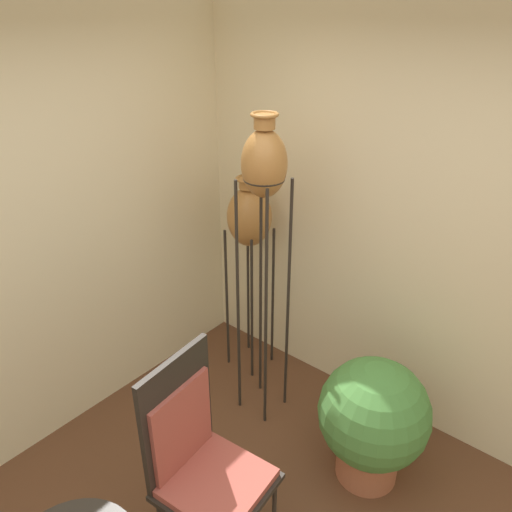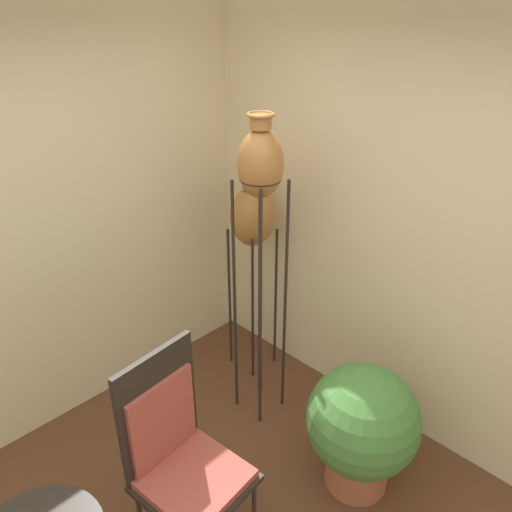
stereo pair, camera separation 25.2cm
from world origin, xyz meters
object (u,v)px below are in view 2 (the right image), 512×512
(chair, at_px, (179,451))
(vase_stand_tall, at_px, (260,176))
(vase_stand_medium, at_px, (252,219))
(potted_plant, at_px, (362,426))

(chair, bearing_deg, vase_stand_tall, 16.27)
(vase_stand_medium, bearing_deg, chair, -149.08)
(vase_stand_tall, height_order, potted_plant, vase_stand_tall)
(vase_stand_medium, xyz_separation_m, chair, (-1.28, -0.76, -0.62))
(vase_stand_medium, height_order, chair, vase_stand_medium)
(vase_stand_tall, distance_m, vase_stand_medium, 0.68)
(chair, distance_m, potted_plant, 1.04)
(vase_stand_tall, height_order, vase_stand_medium, vase_stand_tall)
(vase_stand_medium, xyz_separation_m, potted_plant, (-0.36, -1.23, -0.79))
(vase_stand_tall, xyz_separation_m, potted_plant, (-0.05, -0.86, -1.26))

